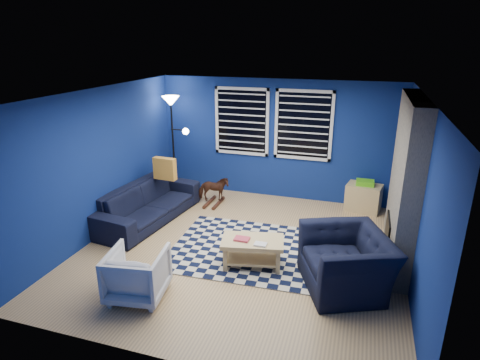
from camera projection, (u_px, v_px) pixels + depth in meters
The scene contains 18 objects.
floor at pixel (241, 250), 6.52m from camera, with size 5.00×5.00×0.00m, color tan.
ceiling at pixel (241, 94), 5.69m from camera, with size 5.00×5.00×0.00m, color white.
wall_back at pixel (277, 140), 8.36m from camera, with size 5.00×5.00×0.00m, color navy.
wall_left at pixel (101, 163), 6.81m from camera, with size 5.00×5.00×0.00m, color navy.
wall_right at pixel (418, 196), 5.40m from camera, with size 5.00×5.00×0.00m, color navy.
fireplace at pixel (404, 186), 5.91m from camera, with size 0.65×2.00×2.50m.
window_left at pixel (242, 122), 8.42m from camera, with size 1.17×0.06×1.42m.
window_right at pixel (303, 125), 8.05m from camera, with size 1.17×0.06×1.42m.
tv at pixel (405, 148), 7.17m from camera, with size 0.07×1.00×0.58m.
rug at pixel (250, 249), 6.52m from camera, with size 2.50×2.00×0.02m, color black.
sofa at pixel (148, 203), 7.50m from camera, with size 0.91×2.33×0.68m, color black.
armchair_big at pixel (346, 262), 5.44m from camera, with size 1.05×1.21×0.78m, color black.
armchair_bent at pixel (137, 274), 5.25m from camera, with size 0.72×0.74×0.67m, color gray.
rocking_horse at pixel (214, 189), 8.22m from camera, with size 0.62×0.28×0.52m, color #422615.
coffee_table at pixel (252, 247), 5.97m from camera, with size 1.00×0.70×0.46m.
cabinet at pixel (363, 197), 7.94m from camera, with size 0.72×0.55×0.63m.
floor_lamp at pixel (172, 115), 8.35m from camera, with size 0.58×0.36×2.13m.
throw_pillow at pixel (165, 169), 7.68m from camera, with size 0.45×0.13×0.42m, color gold.
Camera 1 is at (1.71, -5.51, 3.25)m, focal length 30.00 mm.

